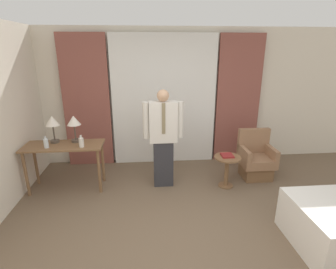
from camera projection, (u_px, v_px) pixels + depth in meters
name	position (u px, v px, depth m)	size (l,w,h in m)	color
ground_plane	(181.00, 249.00, 3.16)	(16.00, 16.00, 0.00)	brown
wall_back	(164.00, 97.00, 5.33)	(10.00, 0.06, 2.70)	silver
curtain_sheer_center	(164.00, 101.00, 5.23)	(2.06, 0.06, 2.58)	white
curtain_drape_left	(87.00, 103.00, 5.10)	(0.89, 0.06, 2.58)	brown
curtain_drape_right	(238.00, 100.00, 5.36)	(0.89, 0.06, 2.58)	brown
desk	(64.00, 152.00, 4.34)	(1.27, 0.52, 0.79)	brown
table_lamp_left	(52.00, 123.00, 4.30)	(0.22, 0.22, 0.46)	#4C4238
table_lamp_right	(74.00, 123.00, 4.33)	(0.22, 0.22, 0.46)	#4C4238
bottle_near_edge	(46.00, 143.00, 4.14)	(0.07, 0.07, 0.19)	silver
bottle_by_lamp	(81.00, 142.00, 4.18)	(0.08, 0.08, 0.20)	silver
person	(163.00, 136.00, 4.37)	(0.66, 0.22, 1.68)	#2D2D33
armchair	(256.00, 160.00, 4.85)	(0.59, 0.54, 0.88)	brown
side_table	(227.00, 166.00, 4.48)	(0.45, 0.45, 0.56)	brown
book	(227.00, 155.00, 4.44)	(0.20, 0.20, 0.03)	maroon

